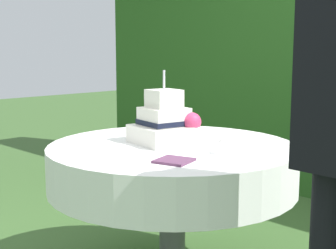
# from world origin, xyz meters

# --- Properties ---
(cake_table) EXTENTS (1.26, 1.26, 0.77)m
(cake_table) POSITION_xyz_m (0.00, 0.00, 0.65)
(cake_table) COLOR #4C4C51
(cake_table) RESTS_ON ground_plane
(wedding_cake) EXTENTS (0.34, 0.34, 0.37)m
(wedding_cake) POSITION_xyz_m (-0.05, 0.00, 0.87)
(wedding_cake) COLOR white
(wedding_cake) RESTS_ON cake_table
(serving_plate_near) EXTENTS (0.13, 0.13, 0.01)m
(serving_plate_near) POSITION_xyz_m (0.17, 0.28, 0.77)
(serving_plate_near) COLOR white
(serving_plate_near) RESTS_ON cake_table
(serving_plate_far) EXTENTS (0.11, 0.11, 0.01)m
(serving_plate_far) POSITION_xyz_m (0.30, 0.01, 0.77)
(serving_plate_far) COLOR white
(serving_plate_far) RESTS_ON cake_table
(napkin_stack) EXTENTS (0.17, 0.17, 0.01)m
(napkin_stack) POSITION_xyz_m (0.27, -0.27, 0.77)
(napkin_stack) COLOR #603856
(napkin_stack) RESTS_ON cake_table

